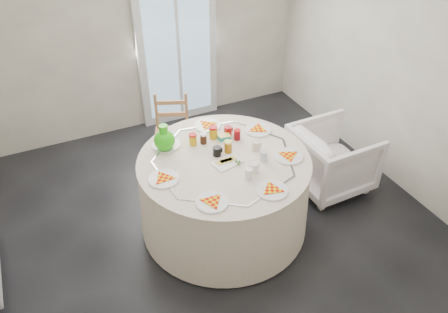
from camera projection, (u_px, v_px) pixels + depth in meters
name	position (u px, v px, depth m)	size (l,w,h in m)	color
floor	(214.00, 218.00, 4.28)	(4.00, 4.00, 0.00)	black
wall_back	(141.00, 24.00, 4.97)	(4.00, 0.02, 2.60)	#BCB5A3
wall_right	(402.00, 58.00, 4.20)	(0.02, 4.00, 2.60)	#BCB5A3
glass_door	(177.00, 41.00, 5.22)	(1.00, 0.08, 2.10)	silver
table	(224.00, 194.00, 4.00)	(1.56, 1.56, 0.79)	#F9E0C6
wooden_chair	(172.00, 131.00, 4.69)	(0.38, 0.36, 0.85)	#A1684A
armchair	(333.00, 155.00, 4.47)	(0.73, 0.69, 0.75)	white
place_settings	(224.00, 159.00, 3.77)	(1.38, 1.38, 0.03)	white
jar_cluster	(214.00, 137.00, 3.96)	(0.46, 0.23, 0.13)	#9C5C1D
butter_tub	(224.00, 137.00, 4.02)	(0.11, 0.08, 0.04)	#12AC9F
green_pitcher	(164.00, 140.00, 3.83)	(0.19, 0.19, 0.24)	#2AC811
cheese_platter	(227.00, 163.00, 3.73)	(0.25, 0.16, 0.03)	silver
mugs_glasses	(242.00, 153.00, 3.77)	(0.55, 0.55, 0.10)	gray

